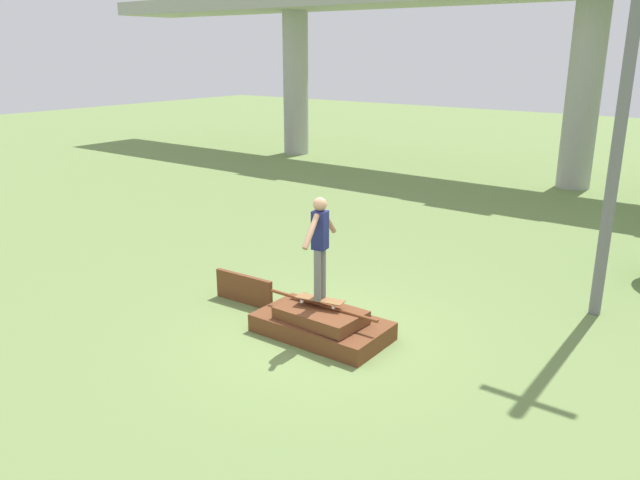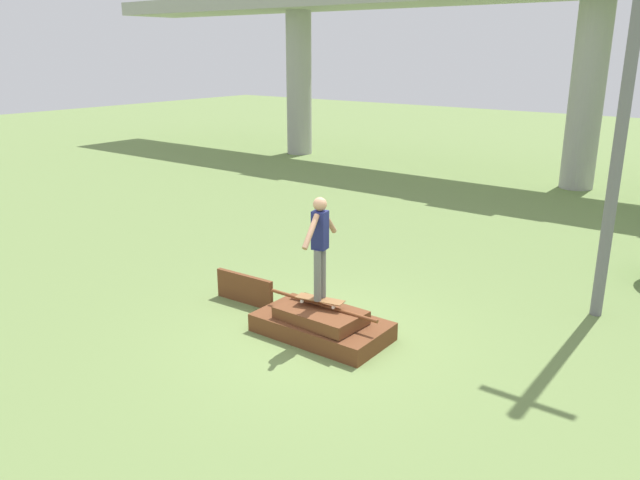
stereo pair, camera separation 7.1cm
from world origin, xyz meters
name	(u,v)px [view 1 (the left image)]	position (x,y,z in m)	size (l,w,h in m)	color
ground_plane	(322,335)	(0.00, 0.00, 0.00)	(80.00, 80.00, 0.00)	olive
scrap_pile	(321,324)	(0.01, -0.02, 0.21)	(2.20, 1.22, 0.57)	brown
scrap_plank_loose	(244,289)	(-1.98, 0.24, 0.28)	(1.29, 0.14, 0.55)	brown
skateboard	(320,300)	(-0.01, -0.03, 0.64)	(0.84, 0.38, 0.09)	brown
skater	(320,241)	(-0.01, -0.03, 1.64)	(0.30, 1.12, 1.69)	slate
highway_overpass	(594,9)	(0.00, 14.35, 5.73)	(44.00, 3.33, 6.71)	#9E9E99
utility_pole	(628,75)	(3.38, 3.64, 4.14)	(1.30, 0.20, 8.03)	slate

